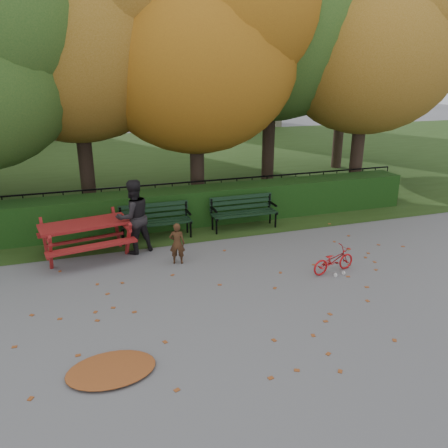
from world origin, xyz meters
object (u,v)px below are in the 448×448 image
object	(u,v)px
child	(177,243)
tree_g	(357,38)
tree_d	(287,9)
tree_e	(381,38)
adult	(134,217)
tree_b	(85,20)
bench_left	(155,218)
bicycle	(334,260)
bench_right	(243,210)
picnic_table	(85,230)
tree_c	(208,43)

from	to	relation	value
child	tree_g	bearing A→B (deg)	-121.74
child	tree_d	bearing A→B (deg)	-114.76
tree_e	adult	bearing A→B (deg)	-161.26
tree_b	tree_d	xyz separation A→B (m)	(6.32, 0.48, 0.58)
tree_d	child	world-z (taller)	tree_d
tree_b	bench_left	distance (m)	5.87
bicycle	bench_right	bearing A→B (deg)	4.40
tree_g	adult	size ratio (longest dim) A/B	4.87
tree_e	child	xyz separation A→B (m)	(-7.65, -3.83, -4.61)
tree_d	child	distance (m)	9.13
picnic_table	child	world-z (taller)	child
tree_b	bench_left	world-z (taller)	tree_b
child	tree_b	bearing A→B (deg)	-55.99
bench_left	bicycle	size ratio (longest dim) A/B	1.71
tree_b	bench_right	bearing A→B (deg)	-40.67
tree_d	adult	distance (m)	8.86
tree_e	bench_left	xyz separation A→B (m)	(-7.82, -2.07, -4.56)
tree_c	tree_d	world-z (taller)	tree_d
tree_g	bench_left	bearing A→B (deg)	-147.83
tree_c	bench_left	world-z (taller)	tree_c
tree_c	bicycle	distance (m)	7.24
adult	bicycle	distance (m)	4.61
bicycle	adult	bearing A→B (deg)	47.76
tree_d	bench_right	size ratio (longest dim) A/B	5.32
bench_left	bicycle	bearing A→B (deg)	-45.53
bench_left	bicycle	world-z (taller)	bench_left
bench_left	child	distance (m)	1.77
tree_d	tree_g	xyz separation A→B (m)	(4.46, 2.53, -0.61)
bench_left	child	bearing A→B (deg)	-84.45
tree_c	child	distance (m)	6.24
child	bicycle	world-z (taller)	child
tree_e	bicycle	bearing A→B (deg)	-130.83
tree_c	picnic_table	bearing A→B (deg)	-142.15
tree_d	bench_left	world-z (taller)	tree_d
picnic_table	child	size ratio (longest dim) A/B	2.31
bench_right	child	size ratio (longest dim) A/B	1.90
tree_d	tree_g	bearing A→B (deg)	29.61
tree_e	picnic_table	distance (m)	10.90
tree_e	tree_g	size ratio (longest dim) A/B	0.95
bench_left	bench_right	distance (m)	2.40
tree_d	bench_right	bearing A→B (deg)	-128.23
tree_d	bicycle	distance (m)	9.09
tree_e	bench_left	size ratio (longest dim) A/B	4.53
bench_right	picnic_table	bearing A→B (deg)	-169.82
tree_b	tree_c	xyz separation A→B (m)	(3.28, -0.78, -0.58)
tree_d	tree_e	xyz separation A→B (m)	(2.64, -1.46, -0.90)
tree_g	bicycle	distance (m)	12.42
tree_d	bench_right	xyz separation A→B (m)	(-2.78, -3.53, -5.46)
tree_c	child	xyz separation A→B (m)	(-1.96, -4.02, -4.35)
bench_right	child	xyz separation A→B (m)	(-2.23, -1.76, -0.05)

